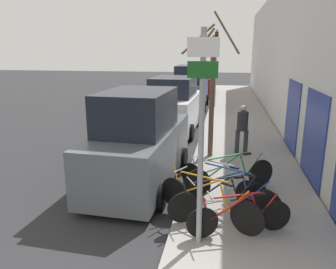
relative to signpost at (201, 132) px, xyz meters
name	(u,v)px	position (x,y,z in m)	size (l,w,h in m)	color
ground_plane	(179,132)	(-1.57, 8.56, -2.19)	(80.00, 80.00, 0.00)	#28282B
sidewalk_curb	(238,120)	(1.03, 11.36, -2.12)	(3.20, 32.00, 0.15)	gray
building_facade	(279,56)	(2.78, 11.28, 1.04)	(0.23, 32.00, 6.50)	silver
signpost	(201,132)	(0.00, 0.00, 0.00)	(0.50, 0.12, 3.70)	#939399
bicycle_0	(240,216)	(0.73, 0.39, -1.68)	(1.93, 0.78, 0.83)	black
bicycle_1	(208,202)	(0.11, 0.80, -1.64)	(2.12, 1.22, 0.95)	black
bicycle_2	(220,200)	(0.35, 0.99, -1.66)	(2.02, 1.01, 0.88)	black
bicycle_3	(231,190)	(0.57, 1.48, -1.65)	(2.02, 1.37, 0.91)	black
bicycle_4	(218,182)	(0.30, 1.90, -1.66)	(1.89, 1.30, 0.90)	black
bicycle_5	(230,176)	(0.56, 2.26, -1.63)	(2.15, 1.36, 0.97)	black
parked_car_0	(140,143)	(-1.81, 2.78, -1.06)	(2.19, 4.68, 2.52)	#51565B
parked_car_1	(174,107)	(-1.82, 8.71, -1.09)	(2.25, 4.68, 2.39)	silver
parked_car_2	(191,89)	(-1.74, 14.69, -1.02)	(2.09, 4.77, 2.61)	navy
parked_car_3	(200,83)	(-1.65, 20.63, -1.18)	(2.04, 4.67, 2.20)	maroon
pedestrian_near	(242,126)	(0.96, 5.50, -1.10)	(0.43, 0.36, 1.62)	#333338
street_tree	(211,93)	(-0.08, 4.95, 0.03)	(1.70, 0.83, 4.47)	brown
traffic_light	(216,58)	(-0.27, 14.65, 0.84)	(0.20, 0.30, 4.50)	#939399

